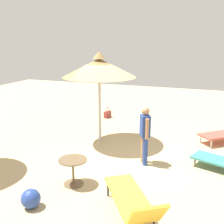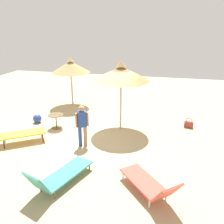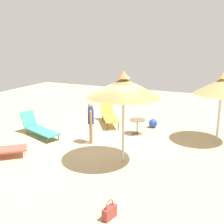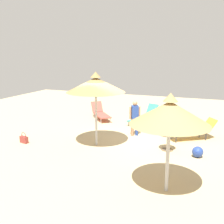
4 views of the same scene
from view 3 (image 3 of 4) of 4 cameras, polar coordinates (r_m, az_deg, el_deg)
The scene contains 9 objects.
ground at distance 9.94m, azimuth -0.29°, elevation -8.14°, with size 24.00×24.00×0.10m, color tan.
parasol_umbrella_front at distance 8.42m, azimuth 2.36°, elevation 5.02°, with size 2.25×2.25×2.89m.
parasol_umbrella_near_left at distance 11.04m, azimuth 21.42°, elevation 4.88°, with size 2.04×2.04×2.63m.
lounge_chair_edge at distance 12.83m, azimuth -0.58°, elevation -0.63°, with size 1.59×1.94×0.85m.
lounge_chair_near_right at distance 11.71m, azimuth -14.69°, elevation -3.08°, with size 2.14×1.25×0.87m.
person_standing_back at distance 10.41m, azimuth -4.33°, elevation -1.66°, with size 0.34×0.43×1.56m.
handbag at distance 6.48m, azimuth -0.51°, elevation -19.63°, with size 0.22×0.39×0.45m.
side_table_round at distance 11.51m, azimuth 5.14°, elevation -2.46°, with size 0.65×0.65×0.61m.
beach_ball at distance 12.49m, azimuth 8.33°, elevation -2.26°, with size 0.39×0.39×0.39m, color navy.
Camera 3 is at (3.88, -8.30, 3.82)m, focal length 45.04 mm.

